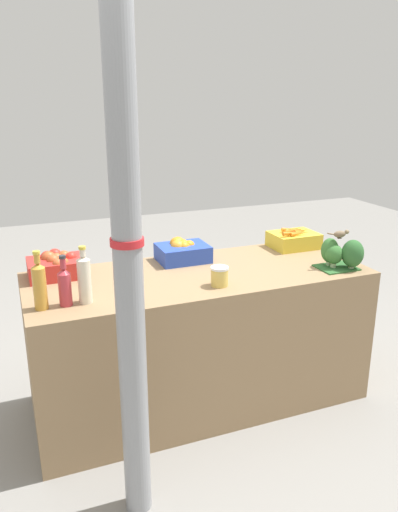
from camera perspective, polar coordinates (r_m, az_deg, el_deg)
ground_plane at (r=3.21m, az=0.00°, el=-15.84°), size 10.00×10.00×0.00m
market_table at (r=3.01m, az=0.00°, el=-9.30°), size 1.93×0.77×0.82m
support_pole at (r=1.95m, az=-8.08°, el=-1.53°), size 0.13×0.13×2.27m
apple_crate at (r=2.89m, az=-15.99°, el=-0.97°), size 0.30×0.24×0.14m
orange_crate at (r=3.04m, az=-1.94°, el=0.60°), size 0.30×0.24×0.14m
carrot_crate at (r=3.37m, az=10.78°, el=1.89°), size 0.30×0.24×0.14m
broccoli_pile at (r=3.01m, az=15.97°, el=0.26°), size 0.24×0.21×0.18m
juice_bottle_amber at (r=2.44m, az=-17.76°, el=-3.15°), size 0.06×0.06×0.29m
juice_bottle_ruby at (r=2.46m, az=-15.10°, el=-3.26°), size 0.06×0.06×0.25m
juice_bottle_cloudy at (r=2.46m, az=-12.97°, el=-2.52°), size 0.07×0.07×0.29m
pickle_jar at (r=2.64m, az=2.36°, el=-2.32°), size 0.10×0.10×0.10m
sparrow_bird at (r=2.99m, az=15.87°, el=2.45°), size 0.13×0.05×0.05m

